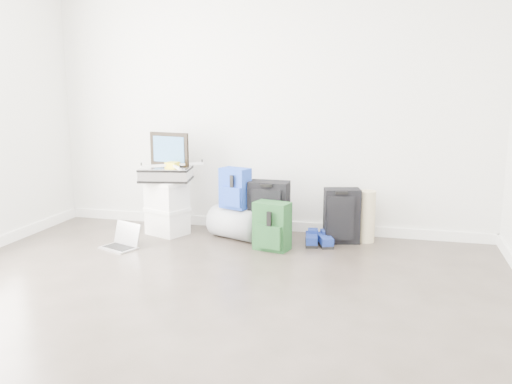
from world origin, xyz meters
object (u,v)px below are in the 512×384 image
(boxes_stack, at_px, (167,208))
(briefcase, at_px, (166,174))
(laptop, at_px, (122,242))
(duffel_bag, at_px, (236,223))
(large_suitcase, at_px, (269,211))
(carry_on, at_px, (342,216))

(boxes_stack, relative_size, briefcase, 1.13)
(laptop, bearing_deg, duffel_bag, 52.59)
(boxes_stack, distance_m, laptop, 0.62)
(duffel_bag, distance_m, laptop, 1.09)
(boxes_stack, xyz_separation_m, laptop, (-0.22, -0.54, -0.22))
(briefcase, relative_size, duffel_bag, 0.95)
(duffel_bag, xyz_separation_m, large_suitcase, (0.33, 0.00, 0.13))
(large_suitcase, height_order, laptop, large_suitcase)
(boxes_stack, height_order, large_suitcase, large_suitcase)
(boxes_stack, distance_m, briefcase, 0.34)
(briefcase, xyz_separation_m, laptop, (-0.22, -0.54, -0.56))
(duffel_bag, bearing_deg, laptop, -126.03)
(carry_on, bearing_deg, laptop, -175.46)
(briefcase, bearing_deg, carry_on, -6.37)
(carry_on, bearing_deg, boxes_stack, 169.72)
(briefcase, height_order, laptop, briefcase)
(laptop, bearing_deg, briefcase, 90.31)
(boxes_stack, xyz_separation_m, briefcase, (-0.00, 0.00, 0.34))
(duffel_bag, relative_size, large_suitcase, 0.87)
(laptop, bearing_deg, boxes_stack, 90.31)
(briefcase, distance_m, laptop, 0.81)
(large_suitcase, bearing_deg, duffel_bag, -178.88)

